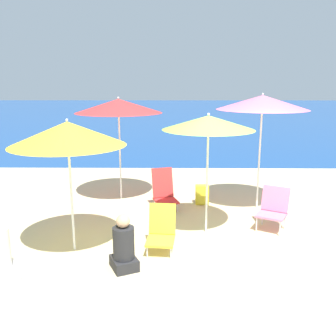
{
  "coord_description": "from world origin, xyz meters",
  "views": [
    {
      "loc": [
        -1.05,
        -5.16,
        2.58
      ],
      "look_at": [
        -1.13,
        1.6,
        1.0
      ],
      "focal_mm": 40.0,
      "sensor_mm": 36.0,
      "label": 1
    }
  ],
  "objects_px": {
    "beach_umbrella_pink": "(262,103)",
    "beach_chair_yellow": "(161,230)",
    "beach_chair_red": "(164,191)",
    "beach_umbrella_yellow": "(68,134)",
    "beach_chair_pink": "(273,207)",
    "backpack_yellow": "(202,195)",
    "beach_umbrella_lime": "(208,123)",
    "beach_umbrella_red": "(119,106)",
    "person_seated_near": "(124,247)"
  },
  "relations": [
    {
      "from": "beach_umbrella_red",
      "to": "beach_chair_red",
      "type": "bearing_deg",
      "value": -32.71
    },
    {
      "from": "beach_umbrella_pink",
      "to": "beach_chair_yellow",
      "type": "height_order",
      "value": "beach_umbrella_pink"
    },
    {
      "from": "beach_umbrella_red",
      "to": "beach_chair_yellow",
      "type": "xyz_separation_m",
      "value": [
        0.98,
        -2.57,
        -1.74
      ]
    },
    {
      "from": "beach_umbrella_lime",
      "to": "beach_chair_red",
      "type": "height_order",
      "value": "beach_umbrella_lime"
    },
    {
      "from": "beach_umbrella_yellow",
      "to": "beach_chair_yellow",
      "type": "relative_size",
      "value": 2.96
    },
    {
      "from": "beach_chair_pink",
      "to": "person_seated_near",
      "type": "relative_size",
      "value": 0.93
    },
    {
      "from": "beach_chair_yellow",
      "to": "beach_chair_red",
      "type": "bearing_deg",
      "value": 95.03
    },
    {
      "from": "person_seated_near",
      "to": "beach_chair_pink",
      "type": "bearing_deg",
      "value": 6.51
    },
    {
      "from": "beach_umbrella_yellow",
      "to": "person_seated_near",
      "type": "relative_size",
      "value": 2.54
    },
    {
      "from": "beach_umbrella_yellow",
      "to": "beach_umbrella_lime",
      "type": "height_order",
      "value": "beach_umbrella_lime"
    },
    {
      "from": "beach_umbrella_yellow",
      "to": "backpack_yellow",
      "type": "bearing_deg",
      "value": 45.99
    },
    {
      "from": "beach_chair_pink",
      "to": "person_seated_near",
      "type": "xyz_separation_m",
      "value": [
        -2.47,
        -1.51,
        -0.07
      ]
    },
    {
      "from": "beach_chair_yellow",
      "to": "beach_umbrella_lime",
      "type": "bearing_deg",
      "value": 47.0
    },
    {
      "from": "beach_umbrella_red",
      "to": "beach_chair_yellow",
      "type": "bearing_deg",
      "value": -69.13
    },
    {
      "from": "beach_umbrella_yellow",
      "to": "beach_chair_red",
      "type": "xyz_separation_m",
      "value": [
        1.36,
        1.99,
        -1.46
      ]
    },
    {
      "from": "beach_umbrella_pink",
      "to": "beach_chair_red",
      "type": "xyz_separation_m",
      "value": [
        -1.94,
        -0.07,
        -1.79
      ]
    },
    {
      "from": "beach_chair_pink",
      "to": "beach_chair_red",
      "type": "bearing_deg",
      "value": -179.79
    },
    {
      "from": "beach_umbrella_yellow",
      "to": "beach_chair_pink",
      "type": "height_order",
      "value": "beach_umbrella_yellow"
    },
    {
      "from": "person_seated_near",
      "to": "beach_umbrella_pink",
      "type": "bearing_deg",
      "value": 22.46
    },
    {
      "from": "beach_umbrella_yellow",
      "to": "beach_chair_yellow",
      "type": "height_order",
      "value": "beach_umbrella_yellow"
    },
    {
      "from": "beach_chair_yellow",
      "to": "beach_chair_pink",
      "type": "xyz_separation_m",
      "value": [
        1.96,
        0.86,
        0.08
      ]
    },
    {
      "from": "beach_umbrella_red",
      "to": "beach_chair_pink",
      "type": "bearing_deg",
      "value": -30.17
    },
    {
      "from": "beach_umbrella_red",
      "to": "beach_chair_yellow",
      "type": "distance_m",
      "value": 3.26
    },
    {
      "from": "beach_umbrella_pink",
      "to": "beach_umbrella_lime",
      "type": "distance_m",
      "value": 1.79
    },
    {
      "from": "beach_umbrella_pink",
      "to": "beach_chair_red",
      "type": "relative_size",
      "value": 2.86
    },
    {
      "from": "beach_umbrella_lime",
      "to": "beach_chair_pink",
      "type": "distance_m",
      "value": 1.94
    },
    {
      "from": "beach_umbrella_pink",
      "to": "beach_chair_pink",
      "type": "distance_m",
      "value": 2.11
    },
    {
      "from": "beach_umbrella_yellow",
      "to": "person_seated_near",
      "type": "height_order",
      "value": "beach_umbrella_yellow"
    },
    {
      "from": "beach_umbrella_red",
      "to": "beach_chair_pink",
      "type": "relative_size",
      "value": 3.02
    },
    {
      "from": "beach_chair_yellow",
      "to": "beach_chair_red",
      "type": "height_order",
      "value": "beach_chair_red"
    },
    {
      "from": "beach_umbrella_red",
      "to": "beach_umbrella_lime",
      "type": "xyz_separation_m",
      "value": [
        1.74,
        -1.89,
        -0.15
      ]
    },
    {
      "from": "beach_chair_yellow",
      "to": "beach_chair_red",
      "type": "xyz_separation_m",
      "value": [
        -0.0,
        1.94,
        0.05
      ]
    },
    {
      "from": "beach_umbrella_lime",
      "to": "beach_chair_yellow",
      "type": "relative_size",
      "value": 2.99
    },
    {
      "from": "backpack_yellow",
      "to": "beach_umbrella_pink",
      "type": "bearing_deg",
      "value": -9.68
    },
    {
      "from": "beach_chair_yellow",
      "to": "person_seated_near",
      "type": "xyz_separation_m",
      "value": [
        -0.51,
        -0.65,
        0.01
      ]
    },
    {
      "from": "beach_umbrella_lime",
      "to": "beach_chair_red",
      "type": "distance_m",
      "value": 2.13
    },
    {
      "from": "beach_umbrella_lime",
      "to": "beach_chair_pink",
      "type": "height_order",
      "value": "beach_umbrella_lime"
    },
    {
      "from": "beach_umbrella_pink",
      "to": "beach_chair_pink",
      "type": "relative_size",
      "value": 3.15
    },
    {
      "from": "beach_umbrella_red",
      "to": "beach_umbrella_yellow",
      "type": "bearing_deg",
      "value": -98.35
    },
    {
      "from": "beach_umbrella_yellow",
      "to": "beach_umbrella_red",
      "type": "bearing_deg",
      "value": 81.65
    },
    {
      "from": "beach_chair_pink",
      "to": "beach_chair_red",
      "type": "relative_size",
      "value": 0.91
    },
    {
      "from": "beach_umbrella_red",
      "to": "person_seated_near",
      "type": "bearing_deg",
      "value": -81.61
    },
    {
      "from": "beach_umbrella_yellow",
      "to": "beach_chair_pink",
      "type": "relative_size",
      "value": 2.75
    },
    {
      "from": "backpack_yellow",
      "to": "beach_chair_yellow",
      "type": "bearing_deg",
      "value": -110.09
    },
    {
      "from": "backpack_yellow",
      "to": "beach_umbrella_lime",
      "type": "bearing_deg",
      "value": -91.78
    },
    {
      "from": "beach_chair_yellow",
      "to": "backpack_yellow",
      "type": "xyz_separation_m",
      "value": [
        0.81,
        2.2,
        -0.11
      ]
    },
    {
      "from": "person_seated_near",
      "to": "backpack_yellow",
      "type": "height_order",
      "value": "person_seated_near"
    },
    {
      "from": "beach_umbrella_yellow",
      "to": "beach_umbrella_pink",
      "type": "height_order",
      "value": "beach_umbrella_pink"
    },
    {
      "from": "beach_chair_pink",
      "to": "beach_chair_yellow",
      "type": "bearing_deg",
      "value": -127.22
    },
    {
      "from": "beach_chair_red",
      "to": "person_seated_near",
      "type": "xyz_separation_m",
      "value": [
        -0.5,
        -2.59,
        -0.04
      ]
    }
  ]
}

